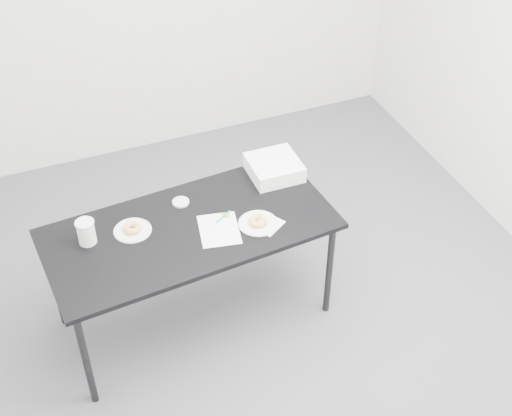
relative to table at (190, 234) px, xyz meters
name	(u,v)px	position (x,y,z in m)	size (l,w,h in m)	color
floor	(237,325)	(0.20, -0.16, -0.65)	(4.00, 4.00, 0.00)	#49484D
table	(190,234)	(0.00, 0.00, 0.00)	(1.60, 0.85, 0.71)	black
scorecard	(219,229)	(0.14, -0.08, 0.05)	(0.21, 0.26, 0.00)	white
logo_patch	(226,215)	(0.21, 0.02, 0.06)	(0.04, 0.04, 0.00)	green
pen	(223,217)	(0.19, 0.01, 0.06)	(0.01, 0.01, 0.12)	#0B8167
napkin	(266,224)	(0.39, -0.13, 0.05)	(0.15, 0.15, 0.00)	white
plate_near	(258,223)	(0.35, -0.12, 0.06)	(0.21, 0.21, 0.01)	white
donut_near	(258,221)	(0.35, -0.12, 0.08)	(0.10, 0.10, 0.03)	gold
plate_far	(133,230)	(-0.29, 0.08, 0.06)	(0.20, 0.20, 0.01)	white
donut_far	(132,228)	(-0.29, 0.08, 0.07)	(0.09, 0.09, 0.03)	gold
coffee_cup	(86,232)	(-0.53, 0.09, 0.12)	(0.09, 0.09, 0.14)	white
cup_lid	(181,202)	(0.02, 0.21, 0.06)	(0.09, 0.09, 0.01)	silver
bakery_box	(274,168)	(0.60, 0.26, 0.10)	(0.29, 0.29, 0.10)	white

